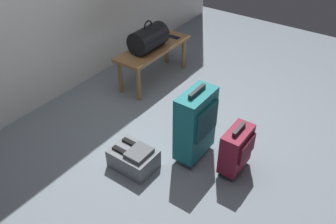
{
  "coord_description": "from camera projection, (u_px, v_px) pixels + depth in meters",
  "views": [
    {
      "loc": [
        -2.08,
        -1.35,
        2.19
      ],
      "look_at": [
        0.07,
        0.18,
        0.25
      ],
      "focal_mm": 37.6,
      "sensor_mm": 36.0,
      "label": 1
    }
  ],
  "objects": [
    {
      "name": "ground_plane",
      "position": [
        179.0,
        143.0,
        3.29
      ],
      "size": [
        6.6,
        6.6,
        0.0
      ],
      "primitive_type": "plane",
      "color": "slate"
    },
    {
      "name": "bench",
      "position": [
        153.0,
        52.0,
        4.02
      ],
      "size": [
        1.0,
        0.36,
        0.43
      ],
      "color": "olive",
      "rests_on": "ground"
    },
    {
      "name": "duffel_bag_black",
      "position": [
        148.0,
        38.0,
        3.85
      ],
      "size": [
        0.44,
        0.26,
        0.34
      ],
      "color": "black",
      "rests_on": "bench"
    },
    {
      "name": "cell_phone",
      "position": [
        174.0,
        37.0,
        4.18
      ],
      "size": [
        0.07,
        0.14,
        0.01
      ],
      "color": "#191E4C",
      "rests_on": "bench"
    },
    {
      "name": "suitcase_upright_teal",
      "position": [
        196.0,
        124.0,
        2.95
      ],
      "size": [
        0.39,
        0.22,
        0.7
      ],
      "color": "#14666B",
      "rests_on": "ground"
    },
    {
      "name": "suitcase_small_burgundy",
      "position": [
        237.0,
        149.0,
        2.88
      ],
      "size": [
        0.32,
        0.19,
        0.46
      ],
      "color": "maroon",
      "rests_on": "ground"
    },
    {
      "name": "backpack_grey",
      "position": [
        134.0,
        158.0,
        3.0
      ],
      "size": [
        0.28,
        0.38,
        0.21
      ],
      "color": "slate",
      "rests_on": "ground"
    }
  ]
}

